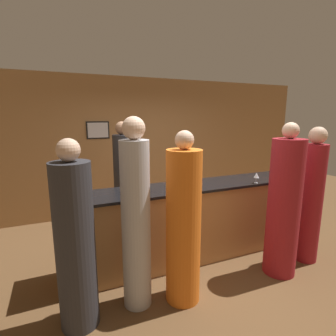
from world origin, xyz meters
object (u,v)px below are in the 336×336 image
at_px(guest_2, 75,244).
at_px(guest_0, 136,220).
at_px(guest_3, 284,206).
at_px(guest_1, 311,199).
at_px(guest_4, 183,225).
at_px(wine_bottle_0, 132,185).
at_px(bartender, 124,189).

bearing_deg(guest_2, guest_0, 5.34).
bearing_deg(guest_3, guest_1, 8.33).
distance_m(guest_0, guest_4, 0.51).
xyz_separation_m(guest_4, wine_bottle_0, (-0.37, 0.66, 0.32)).
bearing_deg(guest_4, guest_0, 165.91).
distance_m(bartender, wine_bottle_0, 0.84).
bearing_deg(guest_1, bartender, 148.21).
relative_size(guest_0, guest_4, 1.07).
distance_m(guest_0, guest_2, 0.62).
bearing_deg(guest_3, guest_0, 175.17).
bearing_deg(bartender, wine_bottle_0, 84.30).
bearing_deg(guest_1, guest_2, 179.71).
distance_m(guest_3, wine_bottle_0, 1.92).
xyz_separation_m(guest_3, wine_bottle_0, (-1.76, 0.70, 0.29)).
relative_size(guest_1, wine_bottle_0, 6.30).
xyz_separation_m(bartender, guest_1, (2.27, -1.41, -0.02)).
relative_size(guest_0, guest_2, 1.10).
bearing_deg(guest_0, bartender, 81.53).
relative_size(guest_3, wine_bottle_0, 6.52).
height_order(bartender, guest_4, bartender).
bearing_deg(guest_1, guest_4, -178.55).
bearing_deg(bartender, guest_4, 101.21).
bearing_deg(guest_1, wine_bottle_0, 165.41).
height_order(guest_2, guest_4, guest_4).
bearing_deg(guest_2, guest_4, -3.45).
xyz_separation_m(guest_1, guest_4, (-1.98, -0.05, -0.03)).
bearing_deg(guest_0, guest_3, -4.83).
distance_m(bartender, guest_4, 1.49).
distance_m(guest_1, guest_2, 3.07).
relative_size(guest_2, guest_4, 0.97).
height_order(guest_1, guest_2, guest_1).
height_order(guest_3, wine_bottle_0, guest_3).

